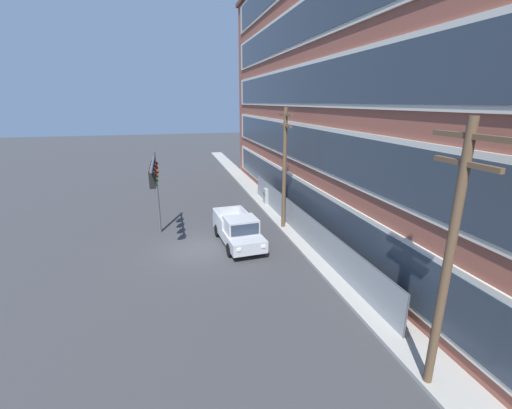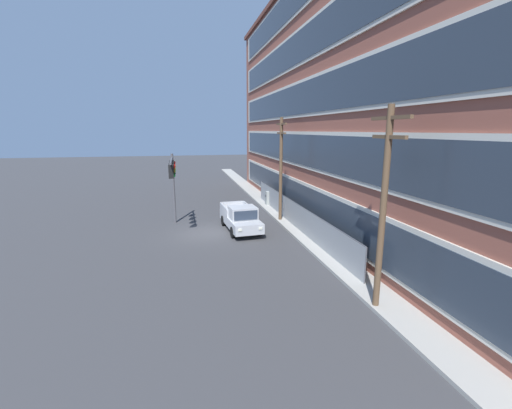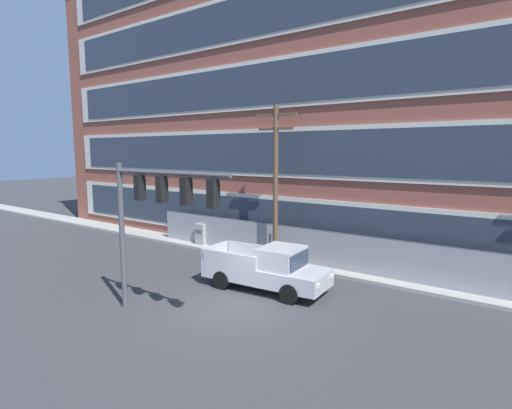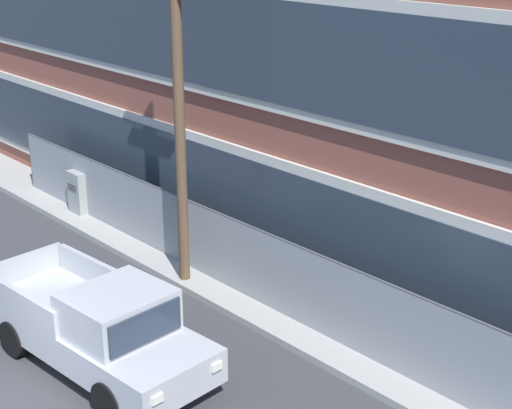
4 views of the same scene
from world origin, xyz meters
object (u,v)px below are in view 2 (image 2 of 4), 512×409
Objects in this scene: electrical_cabinet at (268,199)px; pedestrian_near_cabinet at (285,207)px; utility_pole_midblock at (384,201)px; traffic_signal_mast at (172,175)px; utility_pole_near_corner at (281,165)px; pickup_truck_silver at (241,218)px.

pedestrian_near_cabinet is at bearing 1.77° from electrical_cabinet.
pedestrian_near_cabinet is (-15.03, 0.68, -3.61)m from utility_pole_midblock.
traffic_signal_mast reaches higher than pedestrian_near_cabinet.
electrical_cabinet is (-20.16, 0.52, -3.86)m from utility_pole_midblock.
traffic_signal_mast is 11.38m from electrical_cabinet.
utility_pole_near_corner is (-0.49, 8.38, 0.46)m from traffic_signal_mast.
traffic_signal_mast reaches higher than pickup_truck_silver.
utility_pole_near_corner reaches higher than electrical_cabinet.
utility_pole_midblock is 5.70× the size of electrical_cabinet.
utility_pole_near_corner is 4.90× the size of pedestrian_near_cabinet.
pedestrian_near_cabinet is (-2.68, 4.24, 0.04)m from pickup_truck_silver.
traffic_signal_mast is at bearing -149.01° from utility_pole_midblock.
utility_pole_midblock is 15.47m from pedestrian_near_cabinet.
pickup_truck_silver is at bearing -27.58° from electrical_cabinet.
utility_pole_near_corner is at bearing 179.75° from utility_pole_midblock.
electrical_cabinet is 0.86× the size of pedestrian_near_cabinet.
utility_pole_midblock reaches higher than traffic_signal_mast.
electrical_cabinet is at bearing 175.46° from utility_pole_near_corner.
electrical_cabinet is 5.14m from pedestrian_near_cabinet.
pickup_truck_silver is at bearing -163.94° from utility_pole_midblock.
traffic_signal_mast is 0.67× the size of utility_pole_midblock.
utility_pole_near_corner is (-1.99, 3.62, 3.65)m from pickup_truck_silver.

